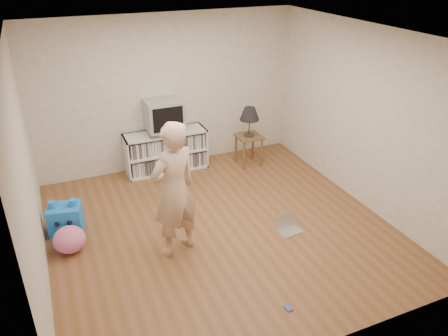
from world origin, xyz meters
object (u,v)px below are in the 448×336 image
at_px(dvd_deck, 165,130).
at_px(plush_blue, 65,219).
at_px(table_lamp, 250,114).
at_px(laptop, 288,226).
at_px(media_unit, 166,151).
at_px(person, 174,190).
at_px(crt_tv, 164,114).
at_px(plush_pink, 69,240).
at_px(side_table, 249,143).

bearing_deg(dvd_deck, plush_blue, -144.35).
xyz_separation_m(table_lamp, laptop, (-0.41, -2.07, -0.88)).
xyz_separation_m(media_unit, person, (-0.53, -2.28, 0.53)).
height_order(crt_tv, laptop, crt_tv).
relative_size(crt_tv, plush_pink, 1.49).
bearing_deg(side_table, plush_blue, -163.99).
bearing_deg(person, laptop, 153.03).
xyz_separation_m(dvd_deck, plush_pink, (-1.80, -1.74, -0.56)).
distance_m(dvd_deck, laptop, 2.72).
bearing_deg(person, dvd_deck, -123.71).
distance_m(media_unit, laptop, 2.67).
bearing_deg(laptop, plush_blue, 151.95).
bearing_deg(media_unit, table_lamp, -15.34).
bearing_deg(table_lamp, media_unit, 164.66).
xyz_separation_m(person, laptop, (1.53, -0.18, -0.82)).
relative_size(person, laptop, 5.24).
xyz_separation_m(plush_blue, plush_pink, (0.00, -0.46, -0.04)).
bearing_deg(plush_blue, laptop, -9.86).
relative_size(dvd_deck, plush_pink, 1.11).
relative_size(side_table, person, 0.31).
relative_size(dvd_deck, crt_tv, 0.75).
bearing_deg(table_lamp, crt_tv, 165.39).
bearing_deg(person, table_lamp, -156.14).
bearing_deg(table_lamp, laptop, -101.14).
height_order(side_table, laptop, side_table).
bearing_deg(plush_pink, dvd_deck, 44.15).
relative_size(person, plush_blue, 3.55).
height_order(person, laptop, person).
height_order(table_lamp, plush_pink, table_lamp).
bearing_deg(media_unit, person, -103.21).
height_order(side_table, person, person).
bearing_deg(dvd_deck, plush_pink, -135.85).
distance_m(media_unit, plush_blue, 2.23).
bearing_deg(side_table, plush_pink, -156.77).
bearing_deg(person, plush_blue, -58.01).
height_order(table_lamp, laptop, table_lamp).
distance_m(media_unit, table_lamp, 1.57).
xyz_separation_m(side_table, plush_pink, (-3.20, -1.37, -0.24)).
bearing_deg(person, side_table, -156.14).
relative_size(crt_tv, person, 0.34).
distance_m(crt_tv, table_lamp, 1.46).
bearing_deg(media_unit, plush_pink, -135.60).
bearing_deg(person, plush_pink, -42.69).
bearing_deg(person, crt_tv, -123.73).
bearing_deg(crt_tv, plush_pink, -135.91).
distance_m(side_table, person, 2.75).
xyz_separation_m(media_unit, table_lamp, (1.41, -0.39, 0.59)).
distance_m(media_unit, crt_tv, 0.67).
bearing_deg(table_lamp, plush_pink, -156.77).
bearing_deg(plush_pink, laptop, -13.94).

